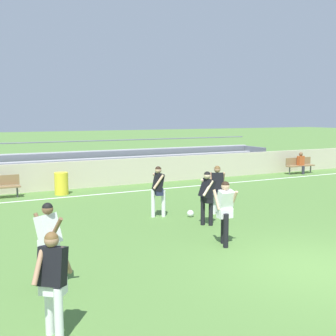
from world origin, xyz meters
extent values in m
plane|color=#517A38|center=(0.00, 0.00, 0.00)|extent=(160.00, 160.00, 0.00)
cube|color=white|center=(0.00, 10.47, 0.00)|extent=(44.00, 0.12, 0.01)
cube|color=beige|center=(0.00, 12.31, 0.61)|extent=(48.00, 0.16, 1.23)
cube|color=#B2B2B7|center=(1.13, 13.67, 0.33)|extent=(17.42, 0.36, 0.08)
cube|color=slate|center=(1.13, 13.47, 0.17)|extent=(17.42, 0.04, 0.33)
cube|color=#B2B2B7|center=(1.13, 14.30, 0.67)|extent=(17.42, 0.36, 0.08)
cube|color=slate|center=(1.13, 14.10, 0.50)|extent=(17.42, 0.04, 0.33)
cube|color=#B2B2B7|center=(1.13, 14.94, 1.00)|extent=(17.42, 0.36, 0.08)
cube|color=slate|center=(1.13, 14.74, 0.84)|extent=(17.42, 0.04, 0.33)
cube|color=#B2B2B7|center=(1.13, 15.57, 1.34)|extent=(17.42, 0.36, 0.08)
cube|color=slate|center=(1.13, 15.37, 1.17)|extent=(17.42, 0.04, 0.33)
cube|color=slate|center=(9.74, 14.62, 0.67)|extent=(0.20, 2.27, 1.34)
cylinder|color=slate|center=(1.13, 15.82, 1.89)|extent=(17.42, 0.06, 0.06)
cube|color=olive|center=(10.51, 11.34, 0.45)|extent=(1.80, 0.40, 0.06)
cube|color=olive|center=(10.51, 11.52, 0.70)|extent=(1.80, 0.05, 0.40)
cylinder|color=#47474C|center=(9.73, 11.34, 0.23)|extent=(0.07, 0.07, 0.45)
cylinder|color=#47474C|center=(11.29, 11.34, 0.23)|extent=(0.07, 0.07, 0.45)
cylinder|color=#47474C|center=(-4.55, 11.34, 0.23)|extent=(0.07, 0.07, 0.45)
cylinder|color=yellow|center=(-2.84, 11.14, 0.46)|extent=(0.56, 0.56, 0.92)
cylinder|color=#2D2D38|center=(10.51, 11.12, 0.23)|extent=(0.16, 0.16, 0.45)
cube|color=#B24C23|center=(10.51, 11.34, 0.74)|extent=(0.36, 0.24, 0.52)
sphere|color=brown|center=(10.51, 11.34, 1.10)|extent=(0.21, 0.21, 0.21)
cylinder|color=white|center=(0.80, 4.96, 0.42)|extent=(0.13, 0.13, 0.85)
cylinder|color=white|center=(0.82, 5.31, 0.42)|extent=(0.13, 0.13, 0.85)
cube|color=#232847|center=(0.81, 5.13, 0.83)|extent=(0.41, 0.33, 0.24)
cube|color=black|center=(0.81, 5.13, 1.13)|extent=(0.46, 0.41, 0.58)
cylinder|color=#A87A5B|center=(0.60, 5.18, 1.17)|extent=(0.16, 0.27, 0.51)
cylinder|color=#A87A5B|center=(1.02, 5.09, 1.17)|extent=(0.16, 0.27, 0.51)
sphere|color=#A87A5B|center=(0.81, 5.13, 1.51)|extent=(0.21, 0.21, 0.21)
sphere|color=brown|center=(0.81, 5.13, 1.53)|extent=(0.20, 0.20, 0.20)
cylinder|color=black|center=(-0.08, 4.12, 0.42)|extent=(0.13, 0.13, 0.83)
cylinder|color=black|center=(-0.26, 4.28, 0.42)|extent=(0.13, 0.13, 0.83)
cube|color=black|center=(-0.17, 4.20, 0.81)|extent=(0.24, 0.37, 0.24)
cube|color=black|center=(-0.17, 4.20, 1.11)|extent=(0.42, 0.40, 0.60)
cylinder|color=beige|center=(-0.25, 4.02, 1.15)|extent=(0.38, 0.10, 0.46)
cylinder|color=beige|center=(-0.10, 4.37, 1.15)|extent=(0.38, 0.10, 0.46)
sphere|color=beige|center=(-0.17, 4.20, 1.50)|extent=(0.21, 0.21, 0.21)
sphere|color=black|center=(-0.17, 4.20, 1.52)|extent=(0.20, 0.20, 0.20)
cylinder|color=black|center=(-0.77, 2.46, 0.43)|extent=(0.13, 0.13, 0.85)
cylinder|color=black|center=(-0.92, 2.14, 0.43)|extent=(0.13, 0.13, 0.85)
cube|color=white|center=(-0.85, 2.30, 0.83)|extent=(0.37, 0.23, 0.24)
cube|color=white|center=(-0.85, 2.30, 1.13)|extent=(0.39, 0.38, 0.60)
cylinder|color=#D6A884|center=(-0.66, 2.19, 1.17)|extent=(0.08, 0.32, 0.49)
cylinder|color=#D6A884|center=(-1.03, 2.40, 1.17)|extent=(0.08, 0.32, 0.49)
sphere|color=#D6A884|center=(-0.85, 2.30, 1.52)|extent=(0.21, 0.21, 0.21)
sphere|color=black|center=(-0.85, 2.30, 1.54)|extent=(0.20, 0.20, 0.20)
cylinder|color=white|center=(-5.64, -0.49, 0.41)|extent=(0.13, 0.13, 0.83)
cylinder|color=white|center=(-5.71, -0.17, 0.41)|extent=(0.13, 0.13, 0.83)
cube|color=white|center=(-5.67, -0.33, 0.81)|extent=(0.42, 0.40, 0.24)
cube|color=black|center=(-5.67, -0.33, 1.11)|extent=(0.49, 0.48, 0.59)
cylinder|color=#A87A5B|center=(-5.88, -0.36, 1.14)|extent=(0.27, 0.31, 0.48)
cylinder|color=#A87A5B|center=(-5.47, -0.29, 1.14)|extent=(0.27, 0.31, 0.48)
sphere|color=#A87A5B|center=(-5.67, -0.33, 1.49)|extent=(0.21, 0.21, 0.21)
sphere|color=brown|center=(-5.67, -0.33, 1.51)|extent=(0.20, 0.20, 0.20)
cylinder|color=black|center=(-5.48, 1.46, 0.43)|extent=(0.13, 0.13, 0.87)
cylinder|color=black|center=(-5.19, 1.67, 0.43)|extent=(0.13, 0.13, 0.87)
cube|color=white|center=(-5.34, 1.56, 0.85)|extent=(0.42, 0.37, 0.24)
cube|color=white|center=(-5.34, 1.56, 1.15)|extent=(0.51, 0.51, 0.60)
cylinder|color=brown|center=(-5.44, 1.75, 1.19)|extent=(0.24, 0.34, 0.47)
cylinder|color=brown|center=(-5.24, 1.37, 1.19)|extent=(0.24, 0.34, 0.47)
sphere|color=brown|center=(-5.34, 1.56, 1.53)|extent=(0.21, 0.21, 0.21)
sphere|color=black|center=(-5.34, 1.56, 1.56)|extent=(0.20, 0.20, 0.20)
cylinder|color=white|center=(-0.83, 5.75, 0.43)|extent=(0.13, 0.13, 0.86)
cylinder|color=white|center=(-1.15, 5.86, 0.43)|extent=(0.13, 0.13, 0.86)
cube|color=#232847|center=(-0.99, 5.80, 0.84)|extent=(0.26, 0.39, 0.24)
cube|color=black|center=(-0.99, 5.80, 1.14)|extent=(0.37, 0.42, 0.59)
cylinder|color=#D6A884|center=(-1.08, 5.61, 1.18)|extent=(0.38, 0.12, 0.46)
cylinder|color=#D6A884|center=(-0.91, 5.99, 1.18)|extent=(0.38, 0.12, 0.46)
sphere|color=#D6A884|center=(-0.99, 5.80, 1.52)|extent=(0.21, 0.21, 0.21)
sphere|color=black|center=(-0.99, 5.80, 1.54)|extent=(0.20, 0.20, 0.20)
sphere|color=white|center=(-0.07, 5.33, 0.11)|extent=(0.22, 0.22, 0.22)
camera|label=1|loc=(-6.92, -6.40, 3.27)|focal=45.98mm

